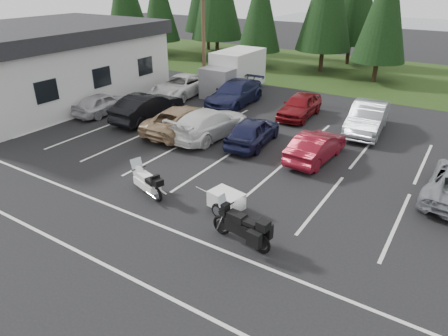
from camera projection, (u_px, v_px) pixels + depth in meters
ground at (237, 192)px, 16.02m from camera, size 120.00×120.00×0.00m
grass_strip at (380, 76)px, 34.20m from camera, size 80.00×16.00×0.01m
building at (38, 64)px, 26.69m from camera, size 10.60×15.60×4.90m
utility_pole at (203, 24)px, 27.90m from camera, size 1.60×0.26×9.00m
box_truck at (231, 73)px, 28.73m from camera, size 2.40×5.60×2.90m
stall_markings at (260, 173)px, 17.53m from camera, size 32.00×16.00×0.01m
conifer_1 at (159, 1)px, 40.37m from camera, size 3.96×3.96×9.22m
conifer_3 at (260, 7)px, 35.01m from camera, size 3.87×3.87×9.02m
conifer_5 at (386, 7)px, 29.92m from camera, size 4.14×4.14×9.63m
car_near_0 at (103, 103)px, 24.65m from camera, size 1.57×3.91×1.33m
car_near_1 at (148, 107)px, 23.54m from camera, size 1.74×4.89×1.61m
car_near_2 at (183, 120)px, 21.73m from camera, size 2.56×5.25×1.44m
car_near_3 at (210, 123)px, 21.14m from camera, size 2.59×5.37×1.51m
car_near_4 at (253, 131)px, 20.18m from camera, size 2.07×4.30×1.42m
car_near_5 at (316, 147)px, 18.49m from camera, size 1.67×4.12×1.33m
car_far_0 at (181, 86)px, 28.28m from camera, size 2.71×5.39×1.46m
car_far_1 at (235, 93)px, 26.30m from camera, size 2.49×5.50×1.56m
car_far_2 at (300, 106)px, 24.10m from camera, size 1.81×4.22×1.42m
car_far_3 at (367, 118)px, 21.75m from camera, size 2.10×5.01×1.61m
touring_motorcycle at (147, 179)px, 15.58m from camera, size 2.45×1.39×1.30m
cargo_trailer at (226, 202)px, 14.51m from camera, size 1.89×1.27×0.81m
adventure_motorcycle at (241, 223)px, 12.63m from camera, size 2.61×1.17×1.53m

